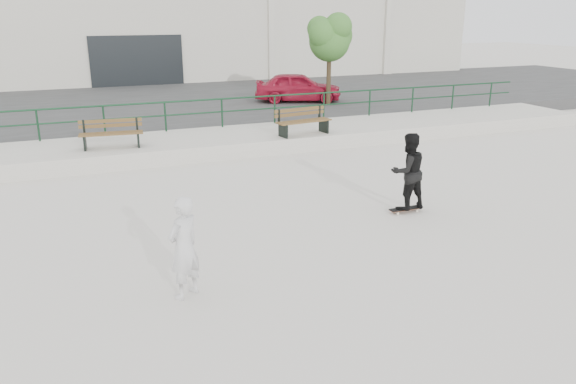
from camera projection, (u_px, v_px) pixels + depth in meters
name	position (u px, v px, depth m)	size (l,w,h in m)	color
ground	(336.00, 265.00, 10.28)	(120.00, 120.00, 0.00)	beige
ledge	(205.00, 144.00, 18.55)	(30.00, 3.00, 0.50)	#BAB6AA
parking_strip	(159.00, 106.00, 26.03)	(60.00, 14.00, 0.50)	#343434
railing	(194.00, 108.00, 19.39)	(28.00, 0.06, 1.03)	#143820
commercial_building	(116.00, 9.00, 37.00)	(44.20, 16.33, 8.00)	silver
bench_left	(111.00, 134.00, 16.85)	(1.89, 0.73, 0.85)	brown
bench_right	(303.00, 122.00, 18.64)	(1.97, 0.81, 0.88)	brown
tree	(330.00, 36.00, 23.87)	(2.19, 1.95, 3.90)	#423521
red_car	(298.00, 87.00, 25.41)	(1.56, 3.87, 1.32)	#A3142C
skateboard	(405.00, 209.00, 12.96)	(0.78, 0.22, 0.09)	black
standing_skater	(408.00, 171.00, 12.68)	(0.86, 0.67, 1.76)	black
seated_skater	(184.00, 248.00, 8.90)	(0.62, 0.41, 1.71)	silver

